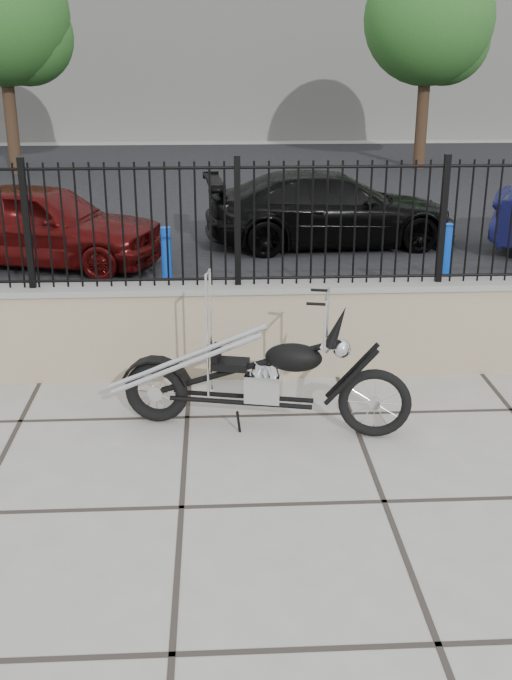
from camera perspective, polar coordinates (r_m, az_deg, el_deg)
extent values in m
plane|color=#99968E|center=(6.09, 9.18, -11.38)|extent=(90.00, 90.00, 0.00)
plane|color=black|center=(17.87, 0.96, 10.18)|extent=(30.00, 30.00, 0.00)
cube|color=gray|center=(8.11, 5.81, 0.85)|extent=(14.00, 0.36, 0.96)
cube|color=black|center=(7.81, 6.09, 8.33)|extent=(14.00, 0.08, 1.20)
cube|color=beige|center=(31.58, -0.86, 21.92)|extent=(22.00, 6.00, 8.00)
imported|color=#480A0A|center=(12.58, -15.10, 8.03)|extent=(3.96, 2.44, 1.26)
imported|color=black|center=(13.48, 5.39, 9.34)|extent=(4.31, 2.00, 1.22)
cylinder|color=#0C39B6|center=(10.16, -6.40, 5.15)|extent=(0.16, 0.16, 1.05)
cylinder|color=#0D2ECD|center=(10.19, 13.38, 4.99)|extent=(0.15, 0.15, 1.13)
cylinder|color=#382619|center=(22.09, -17.21, 15.45)|extent=(0.32, 0.32, 3.19)
cylinder|color=#382619|center=(22.53, 11.85, 15.92)|extent=(0.31, 0.31, 3.14)
sphere|color=#246029|center=(22.48, 12.33, 22.04)|extent=(3.35, 3.35, 3.35)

